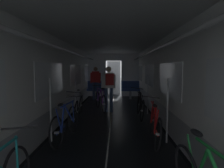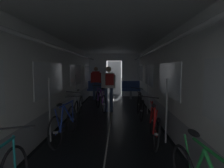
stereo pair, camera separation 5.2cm
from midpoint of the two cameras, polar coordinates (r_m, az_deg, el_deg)
The scene contains 10 objects.
train_car_shell at distance 5.58m, azimuth -0.25°, elevation 5.52°, with size 3.14×12.34×2.57m.
bench_seat_far_left at distance 10.16m, azimuth -4.42°, elevation -1.21°, with size 0.98×0.51×0.95m.
bench_seat_far_right at distance 10.13m, azimuth 5.76°, elevation -1.24°, with size 0.98×0.51×0.95m.
bicycle_black at distance 6.39m, azimuth 8.64°, elevation -6.51°, with size 0.44×1.69×0.95m.
bicycle_red at distance 4.41m, azimuth 12.81°, elevation -11.72°, with size 0.44×1.69×0.95m.
bicycle_silver at distance 6.30m, azimuth -9.84°, elevation -6.66°, with size 0.44×1.69×0.95m.
bicycle_blue at distance 4.53m, azimuth -13.60°, elevation -11.29°, with size 0.44×1.69×0.95m.
person_cyclist_aisle at distance 7.00m, azimuth -0.77°, elevation -0.23°, with size 0.56×0.46×1.69m.
bicycle_purple_in_aisle at distance 7.36m, azimuth -3.23°, elevation -4.94°, with size 0.66×1.62×0.93m.
person_standing_near_bench at distance 9.76m, azimuth -4.66°, elevation 0.94°, with size 0.53×0.23×1.69m.
Camera 2 is at (0.23, -1.97, 1.62)m, focal length 30.57 mm.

